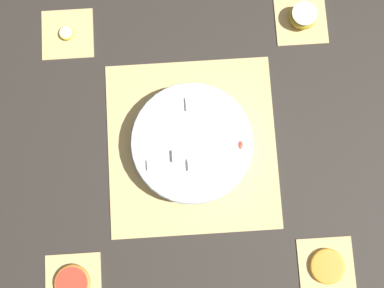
% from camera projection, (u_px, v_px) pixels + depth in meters
% --- Properties ---
extents(ground_plane, '(6.00, 6.00, 0.00)m').
position_uv_depth(ground_plane, '(192.00, 146.00, 1.06)').
color(ground_plane, '#2D2823').
extents(bamboo_mat_center, '(0.41, 0.40, 0.01)m').
position_uv_depth(bamboo_mat_center, '(192.00, 146.00, 1.06)').
color(bamboo_mat_center, '#D6B775').
rests_on(bamboo_mat_center, ground_plane).
extents(coaster_mat_near_left, '(0.13, 0.13, 0.01)m').
position_uv_depth(coaster_mat_near_left, '(67.00, 34.00, 1.10)').
color(coaster_mat_near_left, '#D6B775').
rests_on(coaster_mat_near_left, ground_plane).
extents(coaster_mat_near_right, '(0.13, 0.13, 0.01)m').
position_uv_depth(coaster_mat_near_right, '(73.00, 282.00, 1.01)').
color(coaster_mat_near_right, '#D6B775').
rests_on(coaster_mat_near_right, ground_plane).
extents(coaster_mat_far_left, '(0.13, 0.13, 0.01)m').
position_uv_depth(coaster_mat_far_left, '(301.00, 20.00, 1.11)').
color(coaster_mat_far_left, '#D6B775').
rests_on(coaster_mat_far_left, ground_plane).
extents(coaster_mat_far_right, '(0.13, 0.13, 0.01)m').
position_uv_depth(coaster_mat_far_right, '(326.00, 266.00, 1.02)').
color(coaster_mat_far_right, '#D6B775').
rests_on(coaster_mat_far_right, ground_plane).
extents(fruit_salad_bowl, '(0.28, 0.28, 0.07)m').
position_uv_depth(fruit_salad_bowl, '(192.00, 144.00, 1.03)').
color(fruit_salad_bowl, silver).
rests_on(fruit_salad_bowl, bamboo_mat_center).
extents(apple_half, '(0.07, 0.07, 0.04)m').
position_uv_depth(apple_half, '(303.00, 16.00, 1.08)').
color(apple_half, gold).
rests_on(apple_half, coaster_mat_far_left).
extents(orange_slice_whole, '(0.08, 0.08, 0.01)m').
position_uv_depth(orange_slice_whole, '(327.00, 266.00, 1.01)').
color(orange_slice_whole, orange).
rests_on(orange_slice_whole, coaster_mat_far_right).
extents(banana_coin_single, '(0.04, 0.04, 0.01)m').
position_uv_depth(banana_coin_single, '(67.00, 33.00, 1.09)').
color(banana_coin_single, beige).
rests_on(banana_coin_single, coaster_mat_near_left).
extents(grapefruit_slice, '(0.08, 0.08, 0.01)m').
position_uv_depth(grapefruit_slice, '(72.00, 283.00, 1.01)').
color(grapefruit_slice, red).
rests_on(grapefruit_slice, coaster_mat_near_right).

